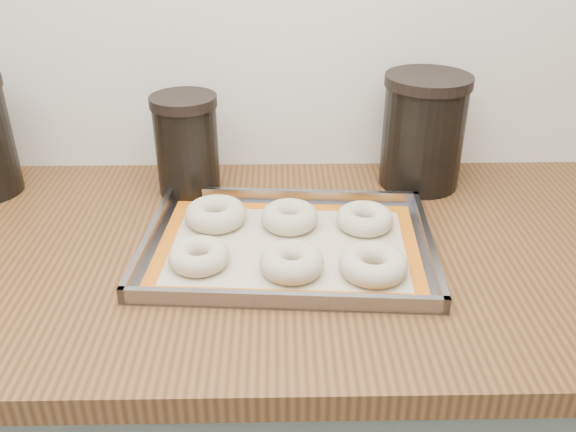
{
  "coord_description": "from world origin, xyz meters",
  "views": [
    {
      "loc": [
        0.09,
        0.82,
        1.42
      ],
      "look_at": [
        0.11,
        1.66,
        0.96
      ],
      "focal_mm": 38.0,
      "sensor_mm": 36.0,
      "label": 1
    }
  ],
  "objects_px": {
    "bagel_front_right": "(373,264)",
    "canister_right": "(423,131)",
    "bagel_back_mid": "(290,217)",
    "bagel_back_right": "(365,219)",
    "baking_tray": "(288,245)",
    "bagel_front_left": "(199,256)",
    "bagel_front_mid": "(292,262)",
    "bagel_back_left": "(216,214)",
    "canister_mid": "(187,145)"
  },
  "relations": [
    {
      "from": "bagel_front_left",
      "to": "bagel_back_left",
      "type": "xyz_separation_m",
      "value": [
        0.01,
        0.13,
        0.0
      ]
    },
    {
      "from": "bagel_back_left",
      "to": "canister_mid",
      "type": "height_order",
      "value": "canister_mid"
    },
    {
      "from": "bagel_front_left",
      "to": "canister_right",
      "type": "relative_size",
      "value": 0.44
    },
    {
      "from": "bagel_front_left",
      "to": "bagel_back_left",
      "type": "bearing_deg",
      "value": 83.6
    },
    {
      "from": "bagel_front_mid",
      "to": "bagel_front_right",
      "type": "distance_m",
      "value": 0.12
    },
    {
      "from": "bagel_front_right",
      "to": "bagel_back_right",
      "type": "xyz_separation_m",
      "value": [
        0.01,
        0.14,
        -0.0
      ]
    },
    {
      "from": "baking_tray",
      "to": "bagel_back_right",
      "type": "bearing_deg",
      "value": 24.02
    },
    {
      "from": "bagel_back_mid",
      "to": "bagel_back_left",
      "type": "bearing_deg",
      "value": 174.55
    },
    {
      "from": "bagel_back_mid",
      "to": "canister_mid",
      "type": "height_order",
      "value": "canister_mid"
    },
    {
      "from": "bagel_front_left",
      "to": "baking_tray",
      "type": "bearing_deg",
      "value": 21.41
    },
    {
      "from": "baking_tray",
      "to": "bagel_front_left",
      "type": "height_order",
      "value": "bagel_front_left"
    },
    {
      "from": "baking_tray",
      "to": "bagel_front_left",
      "type": "relative_size",
      "value": 5.12
    },
    {
      "from": "bagel_front_mid",
      "to": "bagel_back_left",
      "type": "bearing_deg",
      "value": 129.54
    },
    {
      "from": "bagel_front_left",
      "to": "bagel_front_mid",
      "type": "relative_size",
      "value": 0.97
    },
    {
      "from": "bagel_front_mid",
      "to": "bagel_back_left",
      "type": "height_order",
      "value": "same"
    },
    {
      "from": "bagel_back_left",
      "to": "canister_right",
      "type": "relative_size",
      "value": 0.49
    },
    {
      "from": "bagel_back_mid",
      "to": "bagel_back_right",
      "type": "height_order",
      "value": "bagel_back_mid"
    },
    {
      "from": "bagel_front_right",
      "to": "bagel_front_left",
      "type": "bearing_deg",
      "value": 173.46
    },
    {
      "from": "baking_tray",
      "to": "bagel_front_right",
      "type": "relative_size",
      "value": 4.68
    },
    {
      "from": "canister_right",
      "to": "baking_tray",
      "type": "bearing_deg",
      "value": -137.19
    },
    {
      "from": "canister_right",
      "to": "canister_mid",
      "type": "bearing_deg",
      "value": -176.76
    },
    {
      "from": "bagel_back_mid",
      "to": "canister_right",
      "type": "relative_size",
      "value": 0.45
    },
    {
      "from": "bagel_back_right",
      "to": "bagel_front_right",
      "type": "bearing_deg",
      "value": -92.28
    },
    {
      "from": "bagel_front_right",
      "to": "canister_mid",
      "type": "distance_m",
      "value": 0.44
    },
    {
      "from": "baking_tray",
      "to": "canister_right",
      "type": "bearing_deg",
      "value": 42.81
    },
    {
      "from": "baking_tray",
      "to": "bagel_back_mid",
      "type": "bearing_deg",
      "value": 86.63
    },
    {
      "from": "bagel_back_right",
      "to": "canister_mid",
      "type": "xyz_separation_m",
      "value": [
        -0.32,
        0.16,
        0.07
      ]
    },
    {
      "from": "bagel_front_mid",
      "to": "canister_right",
      "type": "distance_m",
      "value": 0.42
    },
    {
      "from": "canister_right",
      "to": "bagel_front_right",
      "type": "bearing_deg",
      "value": -112.58
    },
    {
      "from": "bagel_back_mid",
      "to": "canister_mid",
      "type": "relative_size",
      "value": 0.52
    },
    {
      "from": "bagel_front_left",
      "to": "canister_right",
      "type": "height_order",
      "value": "canister_right"
    },
    {
      "from": "bagel_front_right",
      "to": "bagel_back_right",
      "type": "relative_size",
      "value": 1.07
    },
    {
      "from": "bagel_back_left",
      "to": "canister_mid",
      "type": "distance_m",
      "value": 0.17
    },
    {
      "from": "bagel_back_mid",
      "to": "canister_mid",
      "type": "bearing_deg",
      "value": 141.08
    },
    {
      "from": "bagel_front_right",
      "to": "bagel_back_left",
      "type": "bearing_deg",
      "value": 147.08
    },
    {
      "from": "bagel_front_right",
      "to": "bagel_back_mid",
      "type": "height_order",
      "value": "same"
    },
    {
      "from": "bagel_back_right",
      "to": "canister_right",
      "type": "distance_m",
      "value": 0.24
    },
    {
      "from": "bagel_front_mid",
      "to": "bagel_front_right",
      "type": "bearing_deg",
      "value": -3.43
    },
    {
      "from": "baking_tray",
      "to": "canister_mid",
      "type": "relative_size",
      "value": 2.57
    },
    {
      "from": "bagel_back_mid",
      "to": "bagel_back_right",
      "type": "relative_size",
      "value": 1.01
    },
    {
      "from": "bagel_front_left",
      "to": "bagel_front_right",
      "type": "relative_size",
      "value": 0.91
    },
    {
      "from": "bagel_front_left",
      "to": "bagel_back_right",
      "type": "bearing_deg",
      "value": 22.7
    },
    {
      "from": "bagel_front_right",
      "to": "bagel_back_right",
      "type": "bearing_deg",
      "value": 87.72
    },
    {
      "from": "bagel_front_left",
      "to": "canister_mid",
      "type": "xyz_separation_m",
      "value": [
        -0.05,
        0.27,
        0.07
      ]
    },
    {
      "from": "bagel_back_mid",
      "to": "canister_right",
      "type": "bearing_deg",
      "value": 34.55
    },
    {
      "from": "bagel_front_right",
      "to": "canister_right",
      "type": "distance_m",
      "value": 0.36
    },
    {
      "from": "bagel_front_right",
      "to": "bagel_back_mid",
      "type": "bearing_deg",
      "value": 129.34
    },
    {
      "from": "bagel_front_mid",
      "to": "canister_right",
      "type": "xyz_separation_m",
      "value": [
        0.26,
        0.32,
        0.09
      ]
    },
    {
      "from": "bagel_back_left",
      "to": "bagel_back_mid",
      "type": "distance_m",
      "value": 0.13
    },
    {
      "from": "canister_right",
      "to": "bagel_back_mid",
      "type": "bearing_deg",
      "value": -145.45
    }
  ]
}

